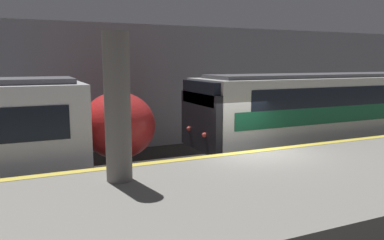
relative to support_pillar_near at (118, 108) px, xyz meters
name	(u,v)px	position (x,y,z in m)	size (l,w,h in m)	color
ground_plane	(252,184)	(4.48, 1.24, -2.81)	(120.00, 120.00, 0.00)	#282623
platform	(310,194)	(4.48, -1.37, -2.25)	(40.00, 5.23, 1.12)	gray
station_rear_barrier	(175,86)	(4.48, 7.73, -0.08)	(50.00, 0.15, 5.46)	gray
support_pillar_near	(118,108)	(0.00, 0.00, 0.00)	(0.60, 0.60, 3.40)	slate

